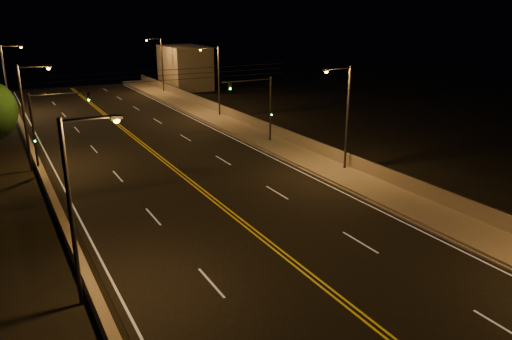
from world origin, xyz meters
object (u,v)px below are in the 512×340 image
streetlight_2 (217,77)px  streetlight_5 (28,111)px  streetlight_3 (160,61)px  streetlight_4 (77,199)px  traffic_signal_left (46,124)px  streetlight_6 (8,75)px  streetlight_1 (345,112)px  traffic_signal_right (262,103)px

streetlight_2 → streetlight_5: same height
streetlight_3 → streetlight_5: 39.04m
streetlight_2 → streetlight_4: size_ratio=1.00×
streetlight_5 → traffic_signal_left: (1.07, -1.64, -0.85)m
traffic_signal_left → streetlight_6: bearing=92.2°
streetlight_2 → streetlight_6: 25.47m
streetlight_1 → streetlight_4: same height
streetlight_6 → traffic_signal_right: bearing=-53.9°
streetlight_2 → streetlight_3: (0.00, 20.82, 0.00)m
streetlight_4 → streetlight_6: (0.00, 47.33, 0.00)m
streetlight_5 → traffic_signal_left: bearing=-56.9°
streetlight_4 → streetlight_5: (0.00, 21.68, 0.00)m
streetlight_2 → traffic_signal_right: bearing=-96.2°
streetlight_5 → traffic_signal_right: streetlight_5 is taller
streetlight_2 → streetlight_4: 39.76m
streetlight_5 → traffic_signal_right: bearing=-4.7°
streetlight_2 → traffic_signal_right: (-1.47, -13.47, -0.85)m
streetlight_6 → streetlight_1: bearing=-60.5°
streetlight_1 → streetlight_5: bearing=150.4°
traffic_signal_right → streetlight_5: bearing=175.3°
streetlight_4 → traffic_signal_right: bearing=45.2°
streetlight_4 → streetlight_5: bearing=90.0°
streetlight_2 → traffic_signal_left: streetlight_2 is taller
streetlight_2 → traffic_signal_left: size_ratio=1.31×
streetlight_1 → traffic_signal_right: streetlight_1 is taller
traffic_signal_right → streetlight_6: bearing=126.1°
streetlight_3 → streetlight_5: size_ratio=1.00×
streetlight_1 → streetlight_5: size_ratio=1.00×
streetlight_3 → traffic_signal_right: bearing=-92.5°
streetlight_1 → streetlight_6: size_ratio=1.00×
traffic_signal_right → traffic_signal_left: 18.86m
streetlight_1 → streetlight_3: 44.78m
streetlight_4 → traffic_signal_right: streetlight_4 is taller
streetlight_3 → traffic_signal_right: streetlight_3 is taller
streetlight_4 → streetlight_1: bearing=24.1°
streetlight_1 → streetlight_5: same height
streetlight_5 → traffic_signal_left: 2.14m
streetlight_1 → traffic_signal_right: 10.63m
streetlight_1 → streetlight_2: (0.00, 23.96, 0.00)m
streetlight_3 → streetlight_5: (-21.40, -32.65, 0.00)m
streetlight_5 → streetlight_6: 25.65m
streetlight_6 → traffic_signal_left: bearing=-87.8°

